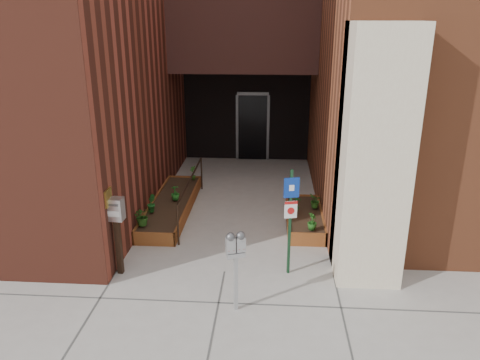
# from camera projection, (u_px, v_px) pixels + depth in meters

# --- Properties ---
(ground) EXTENTS (80.00, 80.00, 0.00)m
(ground) POSITION_uv_depth(u_px,v_px,m) (224.00, 272.00, 8.65)
(ground) COLOR #9E9991
(ground) RESTS_ON ground
(planter_left) EXTENTS (0.90, 3.60, 0.30)m
(planter_left) POSITION_uv_depth(u_px,v_px,m) (172.00, 207.00, 11.24)
(planter_left) COLOR brown
(planter_left) RESTS_ON ground
(planter_right) EXTENTS (0.80, 2.20, 0.30)m
(planter_right) POSITION_uv_depth(u_px,v_px,m) (304.00, 219.00, 10.57)
(planter_right) COLOR brown
(planter_right) RESTS_ON ground
(handrail) EXTENTS (0.04, 3.34, 0.90)m
(handrail) POSITION_uv_depth(u_px,v_px,m) (191.00, 184.00, 10.96)
(handrail) COLOR black
(handrail) RESTS_ON ground
(parking_meter) EXTENTS (0.32, 0.20, 1.37)m
(parking_meter) POSITION_uv_depth(u_px,v_px,m) (236.00, 250.00, 7.19)
(parking_meter) COLOR #ACACAE
(parking_meter) RESTS_ON ground
(sign_post) EXTENTS (0.27, 0.09, 2.00)m
(sign_post) POSITION_uv_depth(u_px,v_px,m) (290.00, 212.00, 8.19)
(sign_post) COLOR #13351D
(sign_post) RESTS_ON ground
(payment_dropbox) EXTENTS (0.30, 0.24, 1.48)m
(payment_dropbox) POSITION_uv_depth(u_px,v_px,m) (116.00, 220.00, 8.26)
(payment_dropbox) COLOR black
(payment_dropbox) RESTS_ON ground
(shrub_left_a) EXTENTS (0.52, 0.52, 0.41)m
(shrub_left_a) POSITION_uv_depth(u_px,v_px,m) (143.00, 216.00, 9.80)
(shrub_left_a) COLOR #235117
(shrub_left_a) RESTS_ON planter_left
(shrub_left_b) EXTENTS (0.27, 0.27, 0.40)m
(shrub_left_b) POSITION_uv_depth(u_px,v_px,m) (151.00, 203.00, 10.47)
(shrub_left_b) COLOR #175019
(shrub_left_b) RESTS_ON planter_left
(shrub_left_c) EXTENTS (0.28, 0.28, 0.36)m
(shrub_left_c) POSITION_uv_depth(u_px,v_px,m) (175.00, 193.00, 11.16)
(shrub_left_c) COLOR #1F631C
(shrub_left_c) RESTS_ON planter_left
(shrub_left_d) EXTENTS (0.29, 0.29, 0.38)m
(shrub_left_d) POSITION_uv_depth(u_px,v_px,m) (193.00, 173.00, 12.52)
(shrub_left_d) COLOR #275F1B
(shrub_left_d) RESTS_ON planter_left
(shrub_right_a) EXTENTS (0.25, 0.25, 0.36)m
(shrub_right_a) POSITION_uv_depth(u_px,v_px,m) (312.00, 221.00, 9.60)
(shrub_right_a) COLOR #1F5418
(shrub_right_a) RESTS_ON planter_right
(shrub_right_b) EXTENTS (0.24, 0.24, 0.36)m
(shrub_right_b) POSITION_uv_depth(u_px,v_px,m) (297.00, 204.00, 10.49)
(shrub_right_b) COLOR #18541D
(shrub_right_b) RESTS_ON planter_right
(shrub_right_c) EXTENTS (0.31, 0.31, 0.33)m
(shrub_right_c) POSITION_uv_depth(u_px,v_px,m) (315.00, 201.00, 10.69)
(shrub_right_c) COLOR #26601B
(shrub_right_c) RESTS_ON planter_right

